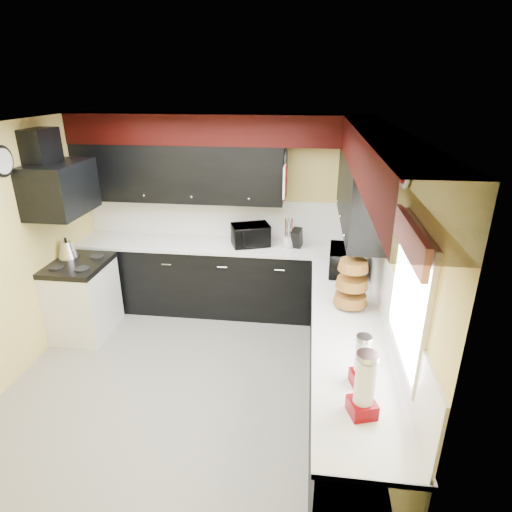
{
  "coord_description": "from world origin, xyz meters",
  "views": [
    {
      "loc": [
        1.09,
        -3.47,
        2.85
      ],
      "look_at": [
        0.59,
        0.61,
        1.16
      ],
      "focal_mm": 30.0,
      "sensor_mm": 36.0,
      "label": 1
    }
  ],
  "objects": [
    {
      "name": "kettle",
      "position": [
        -1.68,
        0.88,
        1.02
      ],
      "size": [
        0.29,
        0.29,
        0.2
      ],
      "primitive_type": null,
      "rotation": [
        0.0,
        0.0,
        -0.39
      ],
      "color": "silver",
      "rests_on": "cooktop"
    },
    {
      "name": "ground",
      "position": [
        0.0,
        0.0,
        0.0
      ],
      "size": [
        3.6,
        3.6,
        0.0
      ],
      "primitive_type": "plane",
      "color": "gray",
      "rests_on": "ground"
    },
    {
      "name": "cab_right",
      "position": [
        1.5,
        -0.3,
        0.45
      ],
      "size": [
        0.6,
        3.0,
        0.9
      ],
      "primitive_type": "cube",
      "color": "black",
      "rests_on": "ground"
    },
    {
      "name": "utensil_crock",
      "position": [
        0.88,
        1.48,
        1.01
      ],
      "size": [
        0.15,
        0.15,
        0.14
      ],
      "primitive_type": "cylinder",
      "rotation": [
        0.0,
        0.0,
        0.17
      ],
      "color": "silver",
      "rests_on": "counter_back"
    },
    {
      "name": "upper_back",
      "position": [
        -0.5,
        1.62,
        1.8
      ],
      "size": [
        2.6,
        0.35,
        0.7
      ],
      "primitive_type": "cube",
      "color": "black",
      "rests_on": "wall_back"
    },
    {
      "name": "valance",
      "position": [
        1.73,
        -0.9,
        1.95
      ],
      "size": [
        0.04,
        0.88,
        0.2
      ],
      "primitive_type": "cube",
      "color": "red",
      "rests_on": "wall_right"
    },
    {
      "name": "pan_top",
      "position": [
        0.82,
        1.55,
        2.0
      ],
      "size": [
        0.03,
        0.22,
        0.4
      ],
      "primitive_type": null,
      "color": "black",
      "rests_on": "upper_back"
    },
    {
      "name": "splash_back",
      "position": [
        0.0,
        1.79,
        1.19
      ],
      "size": [
        3.6,
        0.02,
        0.5
      ],
      "primitive_type": "cube",
      "color": "white",
      "rests_on": "counter_back"
    },
    {
      "name": "cut_board",
      "position": [
        0.83,
        1.3,
        1.8
      ],
      "size": [
        0.03,
        0.26,
        0.35
      ],
      "primitive_type": "cube",
      "color": "white",
      "rests_on": "upper_back"
    },
    {
      "name": "hood",
      "position": [
        -1.55,
        0.75,
        1.78
      ],
      "size": [
        0.5,
        0.78,
        0.55
      ],
      "primitive_type": "cube",
      "color": "black",
      "rests_on": "wall_left"
    },
    {
      "name": "wall_right",
      "position": [
        1.8,
        0.0,
        1.25
      ],
      "size": [
        0.06,
        3.6,
        2.5
      ],
      "primitive_type": "cube",
      "color": "#E0C666",
      "rests_on": "ground"
    },
    {
      "name": "wall_back",
      "position": [
        0.0,
        1.8,
        1.25
      ],
      "size": [
        3.6,
        0.06,
        2.5
      ],
      "primitive_type": "cube",
      "color": "#E0C666",
      "rests_on": "ground"
    },
    {
      "name": "cab_back",
      "position": [
        0.0,
        1.5,
        0.45
      ],
      "size": [
        3.6,
        0.6,
        0.9
      ],
      "primitive_type": "cube",
      "color": "black",
      "rests_on": "ground"
    },
    {
      "name": "splash_right",
      "position": [
        1.79,
        0.0,
        1.19
      ],
      "size": [
        0.02,
        3.6,
        0.5
      ],
      "primitive_type": "cube",
      "color": "white",
      "rests_on": "counter_right"
    },
    {
      "name": "dispenser_b",
      "position": [
        1.48,
        -1.33,
        1.15
      ],
      "size": [
        0.2,
        0.2,
        0.42
      ],
      "primitive_type": null,
      "rotation": [
        0.0,
        0.0,
        0.3
      ],
      "color": "maroon",
      "rests_on": "counter_right"
    },
    {
      "name": "window",
      "position": [
        1.79,
        -0.9,
        1.55
      ],
      "size": [
        0.03,
        0.86,
        0.96
      ],
      "primitive_type": null,
      "color": "white",
      "rests_on": "wall_right"
    },
    {
      "name": "soffit_back",
      "position": [
        0.0,
        1.62,
        2.33
      ],
      "size": [
        3.6,
        0.36,
        0.35
      ],
      "primitive_type": "cube",
      "color": "black",
      "rests_on": "wall_back"
    },
    {
      "name": "upper_right",
      "position": [
        1.62,
        0.9,
        1.8
      ],
      "size": [
        0.35,
        1.8,
        0.7
      ],
      "primitive_type": "cube",
      "color": "black",
      "rests_on": "wall_right"
    },
    {
      "name": "cooktop",
      "position": [
        -1.5,
        0.75,
        0.89
      ],
      "size": [
        0.62,
        0.77,
        0.06
      ],
      "primitive_type": "cube",
      "color": "black",
      "rests_on": "stove"
    },
    {
      "name": "counter_back",
      "position": [
        0.0,
        1.5,
        0.92
      ],
      "size": [
        3.62,
        0.64,
        0.04
      ],
      "primitive_type": "cube",
      "color": "white",
      "rests_on": "cab_back"
    },
    {
      "name": "clock",
      "position": [
        -1.77,
        0.25,
        2.15
      ],
      "size": [
        0.03,
        0.3,
        0.3
      ],
      "primitive_type": null,
      "color": "black",
      "rests_on": "wall_left"
    },
    {
      "name": "knife_block",
      "position": [
        0.98,
        1.49,
        1.06
      ],
      "size": [
        0.14,
        0.17,
        0.24
      ],
      "primitive_type": "cube",
      "rotation": [
        0.0,
        0.0,
        -0.24
      ],
      "color": "black",
      "rests_on": "counter_back"
    },
    {
      "name": "deco_plate",
      "position": [
        1.77,
        -0.35,
        2.25
      ],
      "size": [
        0.03,
        0.24,
        0.24
      ],
      "primitive_type": null,
      "color": "white",
      "rests_on": "wall_right"
    },
    {
      "name": "pan_mid",
      "position": [
        0.82,
        1.42,
        1.75
      ],
      "size": [
        0.03,
        0.28,
        0.46
      ],
      "primitive_type": null,
      "color": "black",
      "rests_on": "upper_back"
    },
    {
      "name": "counter_right",
      "position": [
        1.5,
        -0.3,
        0.92
      ],
      "size": [
        0.64,
        3.02,
        0.04
      ],
      "primitive_type": "cube",
      "color": "white",
      "rests_on": "cab_right"
    },
    {
      "name": "toaster_oven",
      "position": [
        0.41,
        1.5,
        1.07
      ],
      "size": [
        0.55,
        0.51,
        0.26
      ],
      "primitive_type": "imported",
      "rotation": [
        0.0,
        0.0,
        0.35
      ],
      "color": "black",
      "rests_on": "counter_back"
    },
    {
      "name": "pan_low",
      "position": [
        0.82,
        1.68,
        1.72
      ],
      "size": [
        0.03,
        0.24,
        0.42
      ],
      "primitive_type": null,
      "color": "black",
      "rests_on": "upper_back"
    },
    {
      "name": "stove",
      "position": [
        -1.5,
        0.75,
        0.43
      ],
      "size": [
        0.6,
        0.75,
        0.86
      ],
      "primitive_type": "cube",
      "color": "white",
      "rests_on": "ground"
    },
    {
      "name": "baskets",
      "position": [
        1.52,
        0.05,
        1.18
      ],
      "size": [
        0.27,
        0.27,
        0.5
      ],
      "primitive_type": null,
      "color": "brown",
      "rests_on": "upper_right"
    },
    {
      "name": "soffit_right",
      "position": [
        1.62,
        -0.18,
        2.33
      ],
      "size": [
        0.36,
        3.24,
        0.35
      ],
      "primitive_type": "cube",
      "color": "black",
      "rests_on": "wall_right"
    },
    {
      "name": "wall_left",
      "position": [
        -1.8,
        0.0,
        1.25
      ],
      "size": [
        0.06,
        3.6,
        2.5
      ],
      "primitive_type": "cube",
      "color": "#E0C666",
      "rests_on": "ground"
    },
    {
      "name": "microwave",
      "position": [
        1.52,
        0.81,
        1.08
      ],
      "size": [
        0.36,
        0.51,
        0.27
      ],
      "primitive_type": "imported",
      "rotation": [
        0.0,
        0.0,
        1.51
      ],
      "color": "black",
      "rests_on": "counter_right"
    },
    {
      "name": "hood_duct",
      "position": [
        -1.68,
        0.75,
        2.2
      ],
      "size": [
        0.24,
        0.4,
        0.4
      ],
      "primitive_type": "cube",
      "color": "black",
      "rests_on": "wall_left"
    },
    {
      "name": "dispenser_a",
      "position": [
        1.5,
        -1.04,
        1.11
      ],
      "size": [
        0.15,
        0.15,
        0.34
      ],
      "primitive_type": null,
      "rotation": [
        0.0,
        0.0,
        0.26
      ],
      "color": "#670500",
      "rests_on": "counter_right"
    },
    {
      "name": "ceiling",
      "position": [
        0.0,
        0.0,
        2.5
      ],
      "size": [
        3.6,
        3.6,
        0.06
      ],
      "primitive_type": "cube",
      "color": "white",
      "rests_on": "wall_back"
    }
  ]
}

